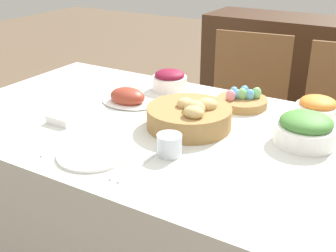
# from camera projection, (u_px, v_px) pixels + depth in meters

# --- Properties ---
(dining_table) EXTENTS (1.85, 1.00, 0.77)m
(dining_table) POSITION_uv_depth(u_px,v_px,m) (174.00, 213.00, 1.73)
(dining_table) COLOR silver
(dining_table) RESTS_ON ground
(chair_far_center) EXTENTS (0.47, 0.47, 0.95)m
(chair_far_center) POSITION_uv_depth(u_px,v_px,m) (243.00, 117.00, 2.33)
(chair_far_center) COLOR brown
(chair_far_center) RESTS_ON ground
(sideboard) EXTENTS (1.18, 0.44, 0.93)m
(sideboard) POSITION_uv_depth(u_px,v_px,m) (290.00, 85.00, 2.94)
(sideboard) COLOR #3D2616
(sideboard) RESTS_ON ground
(bread_basket) EXTENTS (0.31, 0.31, 0.12)m
(bread_basket) POSITION_uv_depth(u_px,v_px,m) (190.00, 116.00, 1.55)
(bread_basket) COLOR #9E7542
(bread_basket) RESTS_ON dining_table
(egg_basket) EXTENTS (0.21, 0.21, 0.08)m
(egg_basket) POSITION_uv_depth(u_px,v_px,m) (242.00, 100.00, 1.76)
(egg_basket) COLOR #9E7542
(egg_basket) RESTS_ON dining_table
(ham_platter) EXTENTS (0.24, 0.17, 0.08)m
(ham_platter) POSITION_uv_depth(u_px,v_px,m) (128.00, 98.00, 1.79)
(ham_platter) COLOR white
(ham_platter) RESTS_ON dining_table
(beet_salad_bowl) EXTENTS (0.16, 0.16, 0.10)m
(beet_salad_bowl) POSITION_uv_depth(u_px,v_px,m) (170.00, 80.00, 1.94)
(beet_salad_bowl) COLOR white
(beet_salad_bowl) RESTS_ON dining_table
(carrot_bowl) EXTENTS (0.16, 0.16, 0.10)m
(carrot_bowl) POSITION_uv_depth(u_px,v_px,m) (317.00, 110.00, 1.60)
(carrot_bowl) COLOR white
(carrot_bowl) RESTS_ON dining_table
(green_salad_bowl) EXTENTS (0.21, 0.21, 0.11)m
(green_salad_bowl) POSITION_uv_depth(u_px,v_px,m) (305.00, 129.00, 1.43)
(green_salad_bowl) COLOR white
(green_salad_bowl) RESTS_ON dining_table
(dinner_plate) EXTENTS (0.23, 0.23, 0.01)m
(dinner_plate) POSITION_uv_depth(u_px,v_px,m) (93.00, 154.00, 1.37)
(dinner_plate) COLOR white
(dinner_plate) RESTS_ON dining_table
(fork) EXTENTS (0.01, 0.19, 0.00)m
(fork) POSITION_uv_depth(u_px,v_px,m) (61.00, 145.00, 1.43)
(fork) COLOR silver
(fork) RESTS_ON dining_table
(knife) EXTENTS (0.01, 0.19, 0.00)m
(knife) POSITION_uv_depth(u_px,v_px,m) (128.00, 166.00, 1.30)
(knife) COLOR silver
(knife) RESTS_ON dining_table
(spoon) EXTENTS (0.01, 0.19, 0.00)m
(spoon) POSITION_uv_depth(u_px,v_px,m) (136.00, 168.00, 1.29)
(spoon) COLOR silver
(spoon) RESTS_ON dining_table
(drinking_cup) EXTENTS (0.08, 0.08, 0.07)m
(drinking_cup) POSITION_uv_depth(u_px,v_px,m) (169.00, 145.00, 1.36)
(drinking_cup) COLOR silver
(drinking_cup) RESTS_ON dining_table
(butter_dish) EXTENTS (0.11, 0.07, 0.03)m
(butter_dish) POSITION_uv_depth(u_px,v_px,m) (62.00, 119.00, 1.60)
(butter_dish) COLOR white
(butter_dish) RESTS_ON dining_table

